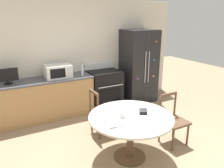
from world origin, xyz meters
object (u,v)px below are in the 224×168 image
at_px(refrigerator, 139,66).
at_px(candle_glass, 122,115).
at_px(countertop_tv, 7,76).
at_px(microwave, 58,71).
at_px(counter_bottle, 83,70).
at_px(dining_chair_far, 102,113).
at_px(wallet, 143,112).
at_px(oven_range, 104,89).
at_px(dining_chair_right, 173,121).

distance_m(refrigerator, candle_glass, 2.67).
bearing_deg(countertop_tv, microwave, -0.41).
bearing_deg(candle_glass, counter_bottle, 86.10).
height_order(countertop_tv, dining_chair_far, countertop_tv).
distance_m(refrigerator, dining_chair_far, 2.08).
height_order(refrigerator, wallet, refrigerator).
height_order(oven_range, countertop_tv, countertop_tv).
height_order(counter_bottle, wallet, counter_bottle).
relative_size(countertop_tv, counter_bottle, 1.40).
height_order(oven_range, candle_glass, oven_range).
height_order(refrigerator, countertop_tv, refrigerator).
distance_m(counter_bottle, wallet, 2.09).
distance_m(dining_chair_right, candle_glass, 1.10).
bearing_deg(refrigerator, candle_glass, -130.05).
bearing_deg(wallet, refrigerator, 57.02).
bearing_deg(refrigerator, counter_bottle, -179.02).
height_order(counter_bottle, dining_chair_right, counter_bottle).
bearing_deg(wallet, counter_bottle, 96.18).
bearing_deg(oven_range, countertop_tv, 179.36).
xyz_separation_m(oven_range, dining_chair_far, (-0.64, -1.20, -0.03)).
bearing_deg(dining_chair_right, countertop_tv, -41.14).
xyz_separation_m(microwave, countertop_tv, (-1.02, 0.01, 0.03)).
xyz_separation_m(oven_range, counter_bottle, (-0.58, -0.06, 0.55)).
bearing_deg(candle_glass, wallet, -7.40).
relative_size(dining_chair_far, wallet, 5.29).
xyz_separation_m(countertop_tv, wallet, (1.79, -2.14, -0.31)).
bearing_deg(dining_chair_far, candle_glass, -5.49).
relative_size(microwave, counter_bottle, 1.87).
xyz_separation_m(oven_range, microwave, (-1.12, 0.02, 0.58)).
height_order(countertop_tv, wallet, countertop_tv).
xyz_separation_m(candle_glass, wallet, (0.36, -0.05, -0.01)).
bearing_deg(counter_bottle, dining_chair_far, -93.28).
relative_size(oven_range, wallet, 6.33).
relative_size(dining_chair_right, wallet, 5.29).
distance_m(refrigerator, dining_chair_right, 2.23).
bearing_deg(oven_range, candle_glass, -109.04).
distance_m(dining_chair_far, wallet, 1.02).
distance_m(countertop_tv, counter_bottle, 1.57).
bearing_deg(refrigerator, countertop_tv, 179.04).
xyz_separation_m(microwave, counter_bottle, (0.54, -0.07, -0.03)).
height_order(oven_range, wallet, oven_range).
xyz_separation_m(refrigerator, dining_chair_right, (-0.67, -2.06, -0.50)).
relative_size(counter_bottle, wallet, 1.75).
bearing_deg(microwave, dining_chair_far, -68.46).
relative_size(refrigerator, oven_range, 1.74).
bearing_deg(dining_chair_right, wallet, 1.52).
distance_m(oven_range, dining_chair_right, 2.12).
xyz_separation_m(counter_bottle, dining_chair_far, (-0.07, -1.14, -0.58)).
height_order(dining_chair_far, candle_glass, dining_chair_far).
distance_m(counter_bottle, dining_chair_far, 1.28).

